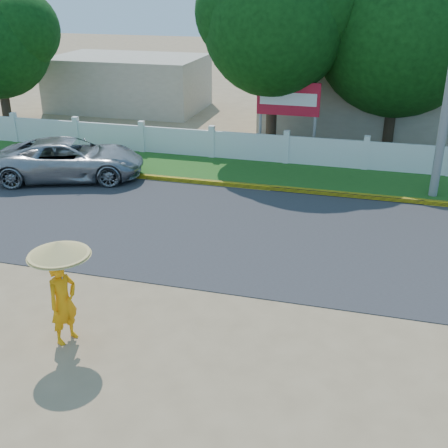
% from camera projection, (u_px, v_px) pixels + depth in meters
% --- Properties ---
extents(ground, '(120.00, 120.00, 0.00)m').
position_uv_depth(ground, '(200.00, 315.00, 12.04)').
color(ground, '#9E8460').
rests_on(ground, ground).
extents(road, '(60.00, 7.00, 0.02)m').
position_uv_depth(road, '(247.00, 231.00, 16.01)').
color(road, '#38383A').
rests_on(road, ground).
extents(grass_verge, '(60.00, 3.50, 0.03)m').
position_uv_depth(grass_verge, '(279.00, 174.00, 20.65)').
color(grass_verge, '#2D601E').
rests_on(grass_verge, ground).
extents(curb, '(40.00, 0.18, 0.16)m').
position_uv_depth(curb, '(270.00, 188.00, 19.12)').
color(curb, yellow).
rests_on(curb, ground).
extents(fence, '(40.00, 0.10, 1.10)m').
position_uv_depth(fence, '(286.00, 150.00, 21.72)').
color(fence, silver).
rests_on(fence, ground).
extents(building_near, '(10.00, 6.00, 3.20)m').
position_uv_depth(building_near, '(373.00, 94.00, 26.59)').
color(building_near, '#B7AD99').
rests_on(building_near, ground).
extents(building_far, '(8.00, 5.00, 2.80)m').
position_uv_depth(building_far, '(129.00, 83.00, 30.67)').
color(building_far, '#B7AD99').
rests_on(building_far, ground).
extents(vehicle, '(5.67, 3.93, 1.44)m').
position_uv_depth(vehicle, '(70.00, 159.00, 20.02)').
color(vehicle, '#94979B').
rests_on(vehicle, ground).
extents(monk_with_parasol, '(1.20, 1.20, 2.18)m').
position_uv_depth(monk_with_parasol, '(61.00, 277.00, 10.67)').
color(monk_with_parasol, orange).
rests_on(monk_with_parasol, ground).
extents(billboard, '(2.50, 0.13, 2.95)m').
position_uv_depth(billboard, '(288.00, 103.00, 22.09)').
color(billboard, gray).
rests_on(billboard, ground).
extents(tree_row, '(33.90, 8.07, 8.63)m').
position_uv_depth(tree_row, '(427.00, 30.00, 21.41)').
color(tree_row, '#473828').
rests_on(tree_row, ground).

